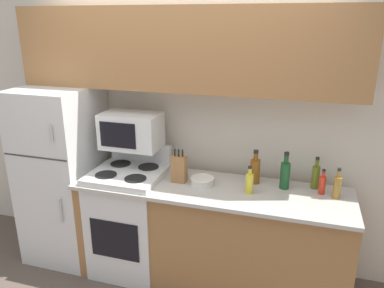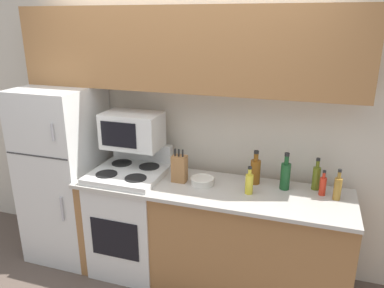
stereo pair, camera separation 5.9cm
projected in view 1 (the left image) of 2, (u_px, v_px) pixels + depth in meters
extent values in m
cube|color=beige|center=(189.00, 124.00, 3.34)|extent=(8.00, 0.05, 2.55)
cube|color=#9E6B3D|center=(210.00, 236.00, 3.14)|extent=(2.19, 0.60, 0.86)
cube|color=#BCB7AD|center=(210.00, 189.00, 2.98)|extent=(2.19, 0.64, 0.03)
cube|color=silver|center=(64.00, 174.00, 3.45)|extent=(0.62, 0.68, 1.61)
cube|color=#383838|center=(35.00, 157.00, 3.05)|extent=(0.60, 0.01, 0.01)
cylinder|color=#B7B7BC|center=(51.00, 133.00, 2.91)|extent=(0.02, 0.02, 0.14)
cylinder|color=#B7B7BC|center=(61.00, 211.00, 3.12)|extent=(0.02, 0.02, 0.22)
cube|color=#9E6B3D|center=(182.00, 49.00, 2.96)|extent=(2.82, 0.32, 0.66)
cube|color=silver|center=(131.00, 220.00, 3.31)|extent=(0.59, 0.60, 0.94)
cube|color=black|center=(114.00, 240.00, 3.05)|extent=(0.43, 0.01, 0.34)
cube|color=#2D2D2D|center=(128.00, 172.00, 3.16)|extent=(0.57, 0.57, 0.01)
cube|color=silver|center=(141.00, 151.00, 3.39)|extent=(0.57, 0.06, 0.16)
cylinder|color=black|center=(106.00, 175.00, 3.08)|extent=(0.18, 0.18, 0.01)
cylinder|color=black|center=(135.00, 178.00, 3.01)|extent=(0.18, 0.18, 0.01)
cylinder|color=black|center=(121.00, 164.00, 3.32)|extent=(0.18, 0.18, 0.01)
cylinder|color=black|center=(148.00, 167.00, 3.24)|extent=(0.18, 0.18, 0.01)
cube|color=silver|center=(131.00, 131.00, 3.19)|extent=(0.50, 0.31, 0.30)
cube|color=black|center=(118.00, 135.00, 3.07)|extent=(0.32, 0.01, 0.21)
cube|color=#9E6B3D|center=(179.00, 169.00, 3.04)|extent=(0.12, 0.09, 0.22)
cylinder|color=black|center=(175.00, 152.00, 3.00)|extent=(0.01, 0.01, 0.06)
cylinder|color=black|center=(179.00, 153.00, 2.99)|extent=(0.01, 0.01, 0.06)
cylinder|color=black|center=(183.00, 153.00, 2.98)|extent=(0.01, 0.01, 0.06)
cylinder|color=silver|center=(202.00, 181.00, 3.01)|extent=(0.18, 0.18, 0.05)
torus|color=silver|center=(202.00, 178.00, 3.00)|extent=(0.19, 0.19, 0.01)
cylinder|color=#194C23|center=(285.00, 176.00, 2.92)|extent=(0.08, 0.08, 0.21)
cylinder|color=#194C23|center=(286.00, 159.00, 2.88)|extent=(0.03, 0.03, 0.07)
cylinder|color=black|center=(287.00, 154.00, 2.87)|extent=(0.04, 0.04, 0.02)
cylinder|color=olive|center=(337.00, 188.00, 2.77)|extent=(0.06, 0.06, 0.17)
cylinder|color=olive|center=(339.00, 174.00, 2.73)|extent=(0.03, 0.03, 0.05)
cylinder|color=black|center=(340.00, 169.00, 2.72)|extent=(0.03, 0.03, 0.02)
cylinder|color=red|center=(322.00, 185.00, 2.84)|extent=(0.05, 0.05, 0.14)
cylinder|color=red|center=(324.00, 174.00, 2.81)|extent=(0.02, 0.02, 0.04)
cylinder|color=black|center=(324.00, 170.00, 2.80)|extent=(0.02, 0.03, 0.02)
cylinder|color=gold|center=(249.00, 184.00, 2.85)|extent=(0.06, 0.06, 0.15)
cylinder|color=gold|center=(250.00, 171.00, 2.82)|extent=(0.03, 0.03, 0.05)
cylinder|color=black|center=(250.00, 167.00, 2.81)|extent=(0.03, 0.03, 0.02)
cylinder|color=brown|center=(255.00, 172.00, 3.02)|extent=(0.08, 0.08, 0.20)
cylinder|color=brown|center=(256.00, 157.00, 2.98)|extent=(0.04, 0.04, 0.06)
cylinder|color=black|center=(256.00, 152.00, 2.97)|extent=(0.04, 0.04, 0.02)
cylinder|color=#5B6619|center=(315.00, 177.00, 2.93)|extent=(0.06, 0.06, 0.18)
cylinder|color=#5B6619|center=(317.00, 163.00, 2.89)|extent=(0.03, 0.03, 0.06)
cylinder|color=black|center=(318.00, 158.00, 2.88)|extent=(0.03, 0.03, 0.02)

